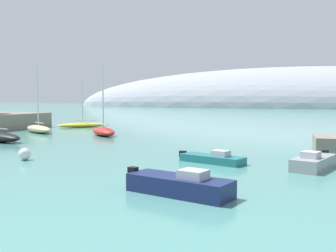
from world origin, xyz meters
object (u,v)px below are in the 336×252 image
Objects in this scene: sailboat_sand_near_shore at (38,128)px; motorboat_grey_foreground at (314,162)px; sailboat_red_end_of_line at (103,131)px; mooring_buoy_white at (25,154)px; motorboat_navy_alongside_breakwater at (179,185)px; sailboat_yellow_outer_mooring at (83,125)px; motorboat_teal_outer at (212,158)px.

sailboat_sand_near_shore is 1.77× the size of motorboat_grey_foreground.
sailboat_red_end_of_line is 27.85m from motorboat_grey_foreground.
sailboat_sand_near_shore is 23.33m from mooring_buoy_white.
sailboat_red_end_of_line is at bearing 140.92° from motorboat_navy_alongside_breakwater.
sailboat_red_end_of_line is at bearing -150.57° from sailboat_sand_near_shore.
mooring_buoy_white is at bearing 72.87° from sailboat_yellow_outer_mooring.
motorboat_grey_foreground is 0.97× the size of motorboat_teal_outer.
sailboat_red_end_of_line reaches higher than motorboat_teal_outer.
sailboat_sand_near_shore is at bearing 128.65° from mooring_buoy_white.
motorboat_navy_alongside_breakwater is at bearing 85.91° from sailboat_yellow_outer_mooring.
motorboat_teal_outer is at bearing 94.01° from sailboat_yellow_outer_mooring.
motorboat_grey_foreground is (33.96, -13.96, -0.11)m from sailboat_sand_near_shore.
mooring_buoy_white is (14.74, -28.28, 0.02)m from sailboat_yellow_outer_mooring.
motorboat_grey_foreground is at bearing 12.40° from mooring_buoy_white.
sailboat_yellow_outer_mooring is 1.49× the size of motorboat_grey_foreground.
motorboat_navy_alongside_breakwater is 1.10× the size of motorboat_teal_outer.
mooring_buoy_white is at bearing 158.28° from sailboat_sand_near_shore.
sailboat_sand_near_shore is 36.72m from motorboat_grey_foreground.
sailboat_sand_near_shore is 30.88m from motorboat_teal_outer.
motorboat_grey_foreground is 6.54m from motorboat_teal_outer.
sailboat_red_end_of_line is (9.84, -0.03, 0.00)m from sailboat_sand_near_shore.
motorboat_grey_foreground is at bearing 71.81° from motorboat_navy_alongside_breakwater.
motorboat_navy_alongside_breakwater is at bearing -67.66° from motorboat_teal_outer.
motorboat_navy_alongside_breakwater reaches higher than motorboat_grey_foreground.
motorboat_teal_outer is (-1.01, 9.13, -0.16)m from motorboat_navy_alongside_breakwater.
motorboat_teal_outer is (17.58, -14.17, -0.24)m from sailboat_red_end_of_line.
sailboat_yellow_outer_mooring is 1.45× the size of motorboat_teal_outer.
motorboat_teal_outer is at bearing 17.36° from mooring_buoy_white.
motorboat_navy_alongside_breakwater is 14.77m from mooring_buoy_white.
sailboat_sand_near_shore is at bearing -96.98° from motorboat_grey_foreground.
motorboat_teal_outer is 13.46m from mooring_buoy_white.
sailboat_sand_near_shore is at bearing 42.65° from sailboat_red_end_of_line.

